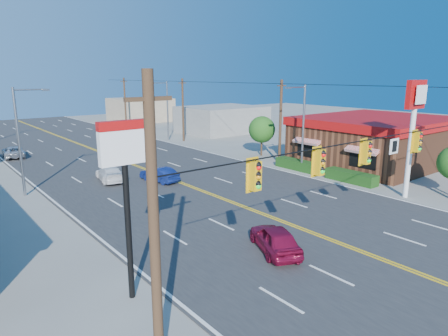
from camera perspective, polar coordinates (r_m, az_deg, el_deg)
ground at (r=21.68m, az=20.25°, el=-11.76°), size 160.00×160.00×0.00m
road at (r=35.52m, az=-8.28°, el=-1.34°), size 20.00×120.00×0.06m
signal_span at (r=20.08m, az=21.17°, el=0.92°), size 24.32×0.34×9.00m
kfc at (r=43.51m, az=20.82°, el=3.76°), size 16.30×12.40×4.70m
kfc_pylon at (r=31.52m, az=25.47°, el=6.81°), size 2.20×0.36×8.50m
pizza_hut_sign at (r=15.56m, az=-13.94°, el=-0.80°), size 1.90×0.30×6.85m
streetlight_se at (r=37.00m, az=11.08°, el=6.21°), size 2.55×0.25×8.00m
streetlight_ne at (r=55.56m, az=-8.25°, el=8.56°), size 2.55×0.25×8.00m
streetlight_sw at (r=32.73m, az=-26.97°, el=4.14°), size 2.55×0.25×8.00m
utility_pole_near at (r=40.73m, az=8.06°, el=6.49°), size 0.28×0.28×8.40m
utility_pole_mid at (r=54.62m, az=-5.88°, el=8.22°), size 0.28×0.28×8.40m
utility_pole_far at (r=70.40m, az=-13.95°, el=9.00°), size 0.28×0.28×8.40m
tree_kfc_rear at (r=44.59m, az=5.43°, el=5.49°), size 2.94×2.94×4.41m
bld_east_mid at (r=63.75m, az=-0.34°, el=7.00°), size 12.00×10.00×4.00m
bld_east_far at (r=80.68m, az=-11.87°, el=8.16°), size 10.00×10.00×4.40m
car_magenta at (r=20.68m, az=7.28°, el=-10.13°), size 3.19×4.40×1.39m
car_blue at (r=34.00m, az=-9.21°, el=-0.99°), size 1.97×3.97×1.25m
car_white at (r=35.13m, az=-15.99°, el=-0.87°), size 2.52×4.58×1.26m
car_silver at (r=49.18m, az=-27.88°, el=1.99°), size 2.50×4.57×1.22m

